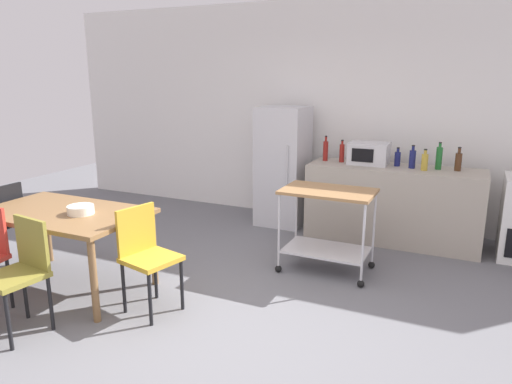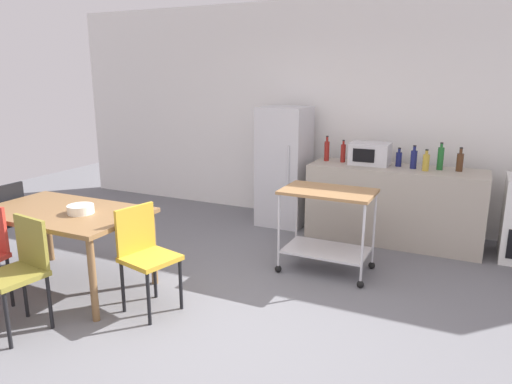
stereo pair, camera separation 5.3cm
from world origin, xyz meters
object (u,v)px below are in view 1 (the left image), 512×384
Objects in this scene: bottle_hot_sauce at (342,153)px; fruit_bowl at (80,210)px; chair_mustard at (146,252)px; kitchen_cart at (327,217)px; dining_table at (64,219)px; bottle_wine at (397,158)px; microwave at (369,153)px; bottle_vinegar at (458,161)px; chair_olive at (21,268)px; bottle_soy_sauce at (439,158)px; chair_black at (0,220)px; refrigerator at (283,166)px; bottle_sesame_oil at (412,159)px; bottle_sparkling_water at (425,162)px; bottle_olive_oil at (326,150)px.

bottle_hot_sauce is 3.15m from fruit_bowl.
kitchen_cart is (1.14, 1.43, 0.05)m from chair_mustard.
bottle_wine is at bearing 46.60° from dining_table.
bottle_vinegar reaches higher than microwave.
bottle_soy_sauce is (2.71, 3.39, 0.52)m from chair_olive.
dining_table is 1.69× the size of chair_black.
dining_table is 2.91m from refrigerator.
bottle_sesame_oil is (0.51, -0.04, -0.02)m from microwave.
bottle_vinegar reaches higher than bottle_sparkling_water.
dining_table is 1.65× the size of kitchen_cart.
dining_table is at bearing 87.86° from chair_black.
bottle_sparkling_water is at bearing 124.45° from chair_black.
bottle_sparkling_water is (2.57, 3.26, 0.48)m from chair_olive.
refrigerator is at bearing 177.35° from bottle_sesame_oil.
bottle_hot_sauce is 1.12m from bottle_soy_sauce.
chair_black is at bearing -147.74° from bottle_vinegar.
bottle_wine is at bearing 179.22° from bottle_soy_sauce.
bottle_hot_sauce is at bearing 58.32° from fruit_bowl.
kitchen_cart is 1.42m from bottle_olive_oil.
bottle_sesame_oil is (3.66, 2.56, 0.49)m from chair_black.
bottle_soy_sauce is at bearing 44.08° from fruit_bowl.
bottle_wine reaches higher than chair_black.
fruit_bowl is (-0.72, 0.03, 0.27)m from chair_mustard.
refrigerator is at bearing 127.48° from kitchen_cart.
refrigerator reaches higher than bottle_wine.
bottle_sparkling_water is (0.14, -0.08, -0.01)m from bottle_sesame_oil.
bottle_sparkling_water is (1.77, -0.15, 0.22)m from refrigerator.
bottle_sesame_oil is 1.11× the size of bottle_sparkling_water.
chair_olive is 3.30× the size of bottle_vinegar.
bottle_sesame_oil is at bearing 62.73° from kitchen_cart.
bottle_wine is 0.82× the size of bottle_sesame_oil.
refrigerator is 1.65m from bottle_sesame_oil.
bottle_soy_sauce reaches higher than bottle_hot_sauce.
chair_black is at bearing 100.77° from chair_mustard.
fruit_bowl is at bearing -142.96° from kitchen_cart.
bottle_olive_oil is 1.16× the size of bottle_sesame_oil.
chair_black is 3.30× the size of bottle_vinegar.
bottle_olive_oil is at bearing 108.16° from kitchen_cart.
refrigerator is 0.83m from bottle_hot_sauce.
microwave reaches higher than bottle_sparkling_water.
microwave is (3.15, 2.61, 0.51)m from chair_black.
refrigerator reaches higher than bottle_hot_sauce.
microwave is 1.00m from bottle_vinegar.
bottle_hot_sauce is 1.33m from bottle_vinegar.
bottle_sparkling_water is (0.65, -0.12, -0.03)m from microwave.
kitchen_cart is at bearing -80.70° from bottle_hot_sauce.
fruit_bowl is (-1.86, -1.40, 0.22)m from kitchen_cart.
bottle_vinegar is (2.92, 3.39, 0.49)m from chair_olive.
bottle_sesame_oil is at bearing -20.17° from chair_mustard.
bottle_hot_sauce reaches higher than bottle_vinegar.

